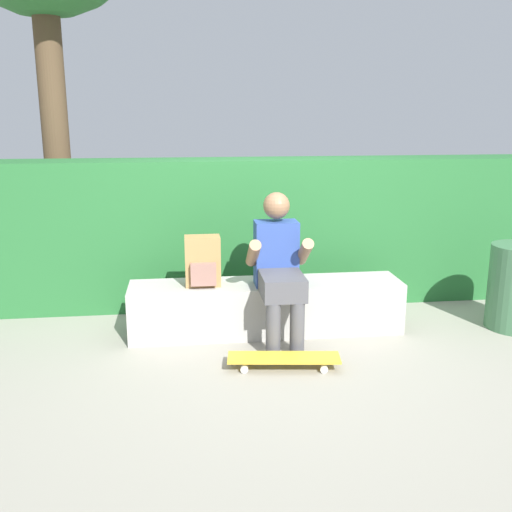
{
  "coord_description": "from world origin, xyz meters",
  "views": [
    {
      "loc": [
        -0.65,
        -4.13,
        1.79
      ],
      "look_at": [
        -0.08,
        0.49,
        0.63
      ],
      "focal_mm": 41.18,
      "sensor_mm": 36.0,
      "label": 1
    }
  ],
  "objects_px": {
    "person_skater": "(279,265)",
    "skateboard_near_person": "(284,358)",
    "backpack_on_bench": "(203,262)",
    "bench_main": "(266,307)"
  },
  "relations": [
    {
      "from": "person_skater",
      "to": "skateboard_near_person",
      "type": "height_order",
      "value": "person_skater"
    },
    {
      "from": "backpack_on_bench",
      "to": "bench_main",
      "type": "bearing_deg",
      "value": 1.05
    },
    {
      "from": "person_skater",
      "to": "backpack_on_bench",
      "type": "bearing_deg",
      "value": 160.98
    },
    {
      "from": "bench_main",
      "to": "skateboard_near_person",
      "type": "distance_m",
      "value": 0.74
    },
    {
      "from": "bench_main",
      "to": "person_skater",
      "type": "bearing_deg",
      "value": -72.1
    },
    {
      "from": "person_skater",
      "to": "skateboard_near_person",
      "type": "distance_m",
      "value": 0.76
    },
    {
      "from": "bench_main",
      "to": "backpack_on_bench",
      "type": "distance_m",
      "value": 0.66
    },
    {
      "from": "skateboard_near_person",
      "to": "person_skater",
      "type": "bearing_deg",
      "value": 85.22
    },
    {
      "from": "person_skater",
      "to": "backpack_on_bench",
      "type": "height_order",
      "value": "person_skater"
    },
    {
      "from": "skateboard_near_person",
      "to": "backpack_on_bench",
      "type": "distance_m",
      "value": 1.05
    }
  ]
}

